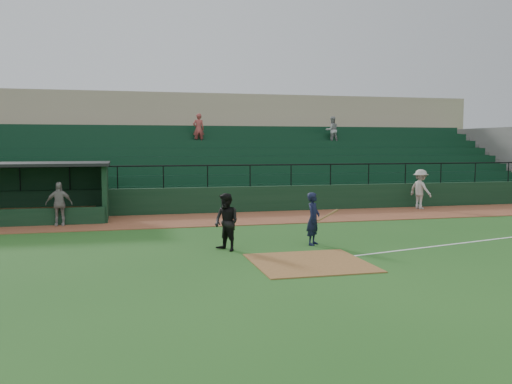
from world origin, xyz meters
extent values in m
plane|color=#20511A|center=(0.00, 0.00, 0.00)|extent=(90.00, 90.00, 0.00)
cube|color=brown|center=(0.00, 8.00, 0.01)|extent=(40.00, 4.00, 0.03)
cube|color=brown|center=(0.00, -1.00, 0.01)|extent=(3.00, 3.00, 0.03)
cube|color=white|center=(8.00, 1.20, 0.01)|extent=(17.49, 4.44, 0.01)
cube|color=black|center=(0.00, 10.20, 0.60)|extent=(36.00, 0.35, 1.20)
cylinder|color=black|center=(0.00, 10.20, 2.20)|extent=(36.00, 0.06, 0.06)
cube|color=#62625D|center=(0.00, 15.10, 1.80)|extent=(36.00, 9.00, 3.60)
cube|color=#0E351F|center=(0.00, 14.60, 2.25)|extent=(34.56, 8.00, 4.05)
cube|color=#62625D|center=(18.00, 15.15, 2.10)|extent=(0.35, 9.50, 4.20)
cube|color=tan|center=(0.00, 21.60, 3.20)|extent=(38.00, 3.00, 6.40)
cube|color=#62625D|center=(0.00, 19.60, 3.70)|extent=(36.00, 2.00, 0.20)
imported|color=#A2A2A2|center=(7.72, 16.90, 4.00)|extent=(0.82, 0.64, 1.70)
imported|color=#AA423E|center=(-0.46, 16.90, 4.04)|extent=(0.65, 0.42, 1.77)
cube|color=black|center=(-9.75, 10.40, 1.15)|extent=(8.50, 0.20, 2.30)
cube|color=black|center=(-5.50, 9.10, 1.15)|extent=(0.20, 2.60, 2.30)
cube|color=olive|center=(-9.75, 10.00, 0.25)|extent=(7.65, 0.40, 0.50)
imported|color=black|center=(1.00, 1.53, 0.83)|extent=(0.69, 0.72, 1.66)
cylinder|color=olive|center=(1.40, 1.33, 0.95)|extent=(0.79, 0.34, 0.35)
imported|color=black|center=(-1.83, 1.24, 0.86)|extent=(0.99, 1.05, 1.72)
imported|color=#ADA8A2|center=(9.27, 9.19, 0.99)|extent=(1.05, 1.39, 1.92)
imported|color=gray|center=(-7.19, 7.56, 0.88)|extent=(0.99, 0.41, 1.69)
camera|label=1|loc=(-4.84, -14.63, 3.17)|focal=38.48mm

